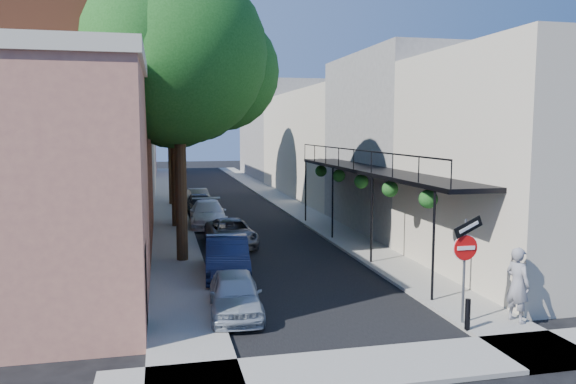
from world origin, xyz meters
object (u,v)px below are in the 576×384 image
sign_post (466,252)px  oak_far (176,84)px  parked_car_d (208,214)px  pedestrian (518,285)px  oak_near (190,60)px  parked_car_e (200,204)px  parked_car_a (235,294)px  parked_car_f (199,197)px  bollard (468,314)px  parked_car_c (231,233)px  parked_car_b (227,257)px  oak_mid (181,94)px

sign_post → oak_far: 27.80m
parked_car_d → pedestrian: bearing=-66.7°
oak_near → parked_car_e: size_ratio=3.03×
oak_near → parked_car_a: (0.77, -6.94, -7.27)m
parked_car_f → bollard: bearing=-85.5°
bollard → parked_car_e: (-5.20, 22.16, 0.12)m
parked_car_c → parked_car_e: parked_car_e is taller
oak_far → parked_car_e: (1.15, -4.61, -7.62)m
bollard → parked_car_a: parked_car_a is taller
parked_car_a → parked_car_d: size_ratio=0.76×
sign_post → parked_car_d: 18.00m
parked_car_b → parked_car_d: bearing=93.8°
oak_far → pedestrian: bearing=-73.3°
bollard → parked_car_e: 22.76m
pedestrian → parked_car_f: bearing=0.7°
pedestrian → parked_car_c: bearing=13.3°
oak_mid → parked_car_a: 16.27m
parked_car_b → pedestrian: (6.93, -6.77, 0.42)m
sign_post → oak_far: (-6.51, 26.30, 6.22)m
parked_car_a → oak_near: bearing=100.5°
parked_car_d → parked_car_e: 4.53m
sign_post → oak_near: 12.77m
parked_car_b → parked_car_f: parked_car_b is taller
oak_near → bollard: bearing=-56.9°
parked_car_d → oak_near: bearing=-96.9°
parked_car_d → pedestrian: size_ratio=2.33×
oak_far → parked_car_d: (1.25, -9.13, -7.58)m
oak_near → parked_car_b: (1.04, -2.73, -7.18)m
sign_post → oak_mid: (-6.58, 17.26, 5.02)m
parked_car_e → pedestrian: (6.80, -21.90, 0.48)m
oak_far → parked_car_a: oak_far is taller
oak_mid → parked_car_f: (1.38, 8.34, -6.49)m
parked_car_e → sign_post: bearing=-80.1°
sign_post → parked_car_d: sign_post is taller
bollard → parked_car_f: parked_car_f is taller
sign_post → parked_car_e: 22.38m
parked_car_f → oak_far: bearing=145.6°
oak_mid → bollard: bearing=-70.1°
parked_car_d → parked_car_b: bearing=-89.0°
bollard → oak_far: size_ratio=0.07×
oak_near → parked_car_e: (1.17, 12.40, -7.24)m
oak_near → oak_far: size_ratio=0.96×
sign_post → parked_car_b: size_ratio=0.70×
parked_car_c → parked_car_d: 5.37m
bollard → oak_near: 13.78m
sign_post → parked_car_f: bearing=101.5°
bollard → parked_car_a: bearing=153.3°
parked_car_b → parked_car_e: (0.13, 15.13, -0.06)m
oak_mid → parked_car_f: oak_mid is taller
oak_far → parked_car_c: bearing=-82.8°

